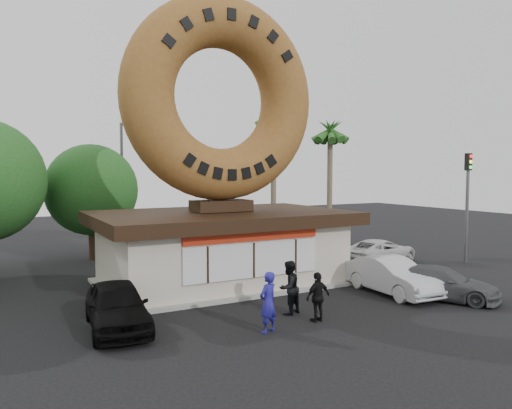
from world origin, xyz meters
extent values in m
plane|color=black|center=(0.00, 0.00, 0.00)|extent=(90.00, 90.00, 0.00)
cube|color=beige|center=(0.00, 6.00, 1.50)|extent=(10.00, 6.00, 3.00)
cube|color=#999993|center=(0.00, 6.00, 0.07)|extent=(10.60, 6.60, 0.15)
cube|color=#3F3F3F|center=(0.00, 6.00, 3.05)|extent=(10.00, 6.00, 0.10)
cube|color=black|center=(0.00, 6.00, 3.00)|extent=(11.20, 7.20, 0.55)
cube|color=silver|center=(0.00, 2.95, 1.55)|extent=(6.00, 0.12, 1.40)
cube|color=red|center=(0.00, 2.93, 2.55)|extent=(6.00, 0.10, 0.45)
cube|color=black|center=(0.00, 6.00, 3.55)|extent=(2.60, 1.40, 0.50)
torus|color=brown|center=(0.00, 6.00, 8.33)|extent=(9.06, 2.31, 9.06)
cylinder|color=#473321|center=(-4.00, 15.00, 1.43)|extent=(0.44, 0.44, 2.86)
sphere|color=#1F4D1B|center=(-4.00, 15.00, 4.03)|extent=(5.20, 5.20, 5.20)
cylinder|color=#726651|center=(7.50, 14.00, 4.50)|extent=(0.36, 0.36, 9.00)
cylinder|color=#726651|center=(11.00, 12.50, 4.00)|extent=(0.36, 0.36, 8.00)
cylinder|color=#59595E|center=(-2.00, 16.00, 4.00)|extent=(0.18, 0.18, 8.00)
cylinder|color=#59595E|center=(-1.10, 16.00, 7.90)|extent=(1.80, 0.12, 0.12)
cube|color=#59595E|center=(-0.20, 16.00, 7.85)|extent=(0.45, 0.20, 0.12)
cylinder|color=#59595E|center=(14.00, 4.00, 3.00)|extent=(0.18, 0.18, 6.00)
cube|color=black|center=(14.00, 4.00, 5.60)|extent=(0.30, 0.28, 0.95)
sphere|color=red|center=(14.00, 3.85, 5.90)|extent=(0.18, 0.18, 0.18)
sphere|color=yellow|center=(14.00, 3.85, 5.60)|extent=(0.18, 0.18, 0.18)
sphere|color=green|center=(14.00, 3.85, 5.30)|extent=(0.18, 0.18, 0.18)
imported|color=navy|center=(-1.62, -1.03, 0.98)|extent=(0.83, 0.69, 1.96)
imported|color=black|center=(0.05, 0.37, 0.96)|extent=(1.13, 1.01, 1.93)
imported|color=black|center=(0.45, -0.85, 0.85)|extent=(1.04, 0.53, 1.70)
imported|color=black|center=(-5.74, 1.61, 0.77)|extent=(2.29, 4.68, 1.54)
imported|color=#B8B9BD|center=(5.41, 0.80, 0.75)|extent=(1.82, 4.65, 1.51)
imported|color=#515456|center=(6.54, -0.77, 0.64)|extent=(3.84, 4.71, 1.28)
imported|color=silver|center=(9.74, 6.23, 0.66)|extent=(5.15, 3.21, 1.33)
camera|label=1|loc=(-9.40, -14.47, 5.17)|focal=35.00mm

